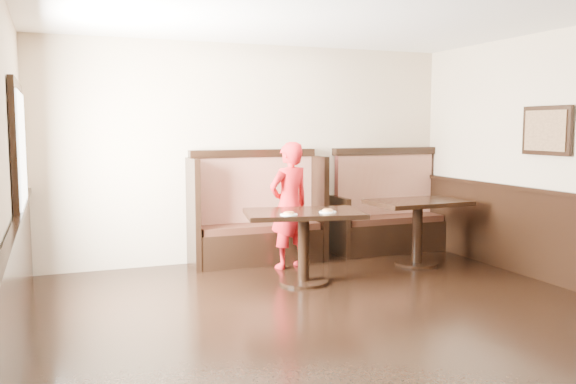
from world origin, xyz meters
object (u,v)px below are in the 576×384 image
table_main (304,228)px  table_neighbor (418,217)px  booth_neighbor (388,217)px  child (289,205)px  booth_main (257,221)px

table_main → table_neighbor: 1.74m
booth_neighbor → child: bearing=-164.3°
table_neighbor → child: child is taller
booth_neighbor → child: size_ratio=1.06×
booth_neighbor → child: 1.77m
table_main → child: 0.79m
booth_neighbor → child: child is taller
booth_main → table_main: size_ratio=1.24×
booth_neighbor → table_main: size_ratio=1.17×
table_neighbor → child: (-1.57, 0.43, 0.17)m
booth_main → booth_neighbor: 1.95m
booth_neighbor → table_main: bearing=-145.6°
booth_main → table_neighbor: size_ratio=1.45×
booth_neighbor → table_neighbor: bearing=-96.9°
booth_main → booth_neighbor: same height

